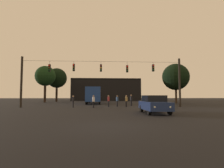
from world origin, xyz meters
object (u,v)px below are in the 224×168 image
(pedestrian_crossing_right, at_px, (126,100))
(tree_right_far, at_px, (57,78))
(pedestrian_crossing_left, at_px, (73,101))
(pedestrian_trailing, at_px, (109,100))
(pedestrian_near_bus, at_px, (93,101))
(pedestrian_far_side, at_px, (117,100))
(tree_left_silhouette, at_px, (176,77))
(car_near_right, at_px, (154,104))
(tree_behind_building, at_px, (45,76))
(city_bus, at_px, (94,94))
(pedestrian_crossing_center, at_px, (131,100))

(pedestrian_crossing_right, height_order, tree_right_far, tree_right_far)
(pedestrian_crossing_left, distance_m, pedestrian_trailing, 4.60)
(pedestrian_near_bus, distance_m, pedestrian_far_side, 3.86)
(tree_left_silhouette, bearing_deg, car_near_right, -117.48)
(pedestrian_trailing, xyz_separation_m, tree_behind_building, (-13.48, 17.39, 5.04))
(tree_behind_building, relative_size, tree_right_far, 0.96)
(city_bus, bearing_deg, pedestrian_trailing, -78.18)
(tree_right_far, bearing_deg, tree_left_silhouette, -22.31)
(car_near_right, relative_size, pedestrian_trailing, 2.79)
(pedestrian_crossing_left, height_order, tree_behind_building, tree_behind_building)
(tree_left_silhouette, bearing_deg, pedestrian_crossing_right, -135.16)
(car_near_right, height_order, pedestrian_crossing_center, pedestrian_crossing_center)
(pedestrian_near_bus, relative_size, tree_right_far, 0.18)
(pedestrian_crossing_center, relative_size, tree_behind_building, 0.20)
(pedestrian_far_side, xyz_separation_m, tree_left_silhouette, (13.16, 11.45, 4.50))
(pedestrian_far_side, bearing_deg, pedestrian_crossing_center, 39.15)
(city_bus, bearing_deg, car_near_right, -73.93)
(pedestrian_crossing_left, relative_size, pedestrian_crossing_center, 0.92)
(pedestrian_far_side, bearing_deg, tree_behind_building, 131.16)
(car_near_right, distance_m, tree_behind_building, 31.75)
(pedestrian_far_side, bearing_deg, pedestrian_trailing, -154.61)
(city_bus, relative_size, pedestrian_crossing_left, 7.26)
(tree_behind_building, bearing_deg, car_near_right, -57.28)
(city_bus, height_order, pedestrian_trailing, city_bus)
(pedestrian_crossing_left, relative_size, pedestrian_trailing, 0.97)
(pedestrian_far_side, relative_size, tree_behind_building, 0.19)
(pedestrian_near_bus, xyz_separation_m, pedestrian_trailing, (1.93, 1.65, 0.00))
(pedestrian_crossing_left, xyz_separation_m, pedestrian_near_bus, (2.61, -0.87, 0.02))
(city_bus, xyz_separation_m, pedestrian_crossing_left, (-2.22, -11.84, -1.02))
(city_bus, height_order, tree_behind_building, tree_behind_building)
(car_near_right, relative_size, tree_right_far, 0.51)
(pedestrian_trailing, distance_m, tree_behind_building, 22.57)
(pedestrian_near_bus, bearing_deg, pedestrian_crossing_right, 22.19)
(city_bus, height_order, pedestrian_far_side, city_bus)
(pedestrian_far_side, bearing_deg, pedestrian_crossing_right, -21.44)
(tree_right_far, bearing_deg, pedestrian_trailing, -61.96)
(pedestrian_trailing, bearing_deg, pedestrian_crossing_center, 34.80)
(pedestrian_trailing, relative_size, tree_right_far, 0.18)
(pedestrian_trailing, distance_m, pedestrian_far_side, 1.35)
(pedestrian_crossing_center, relative_size, tree_right_far, 0.19)
(city_bus, distance_m, pedestrian_trailing, 11.34)
(pedestrian_near_bus, bearing_deg, tree_right_far, 112.70)
(pedestrian_near_bus, bearing_deg, tree_left_silhouette, 39.99)
(pedestrian_crossing_left, relative_size, pedestrian_near_bus, 0.98)
(pedestrian_crossing_center, distance_m, pedestrian_far_side, 2.90)
(tree_left_silhouette, bearing_deg, pedestrian_trailing, -140.09)
(tree_left_silhouette, distance_m, tree_behind_building, 28.37)
(city_bus, relative_size, tree_right_far, 1.29)
(car_near_right, distance_m, tree_left_silhouette, 24.11)
(pedestrian_near_bus, bearing_deg, tree_behind_building, 121.24)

